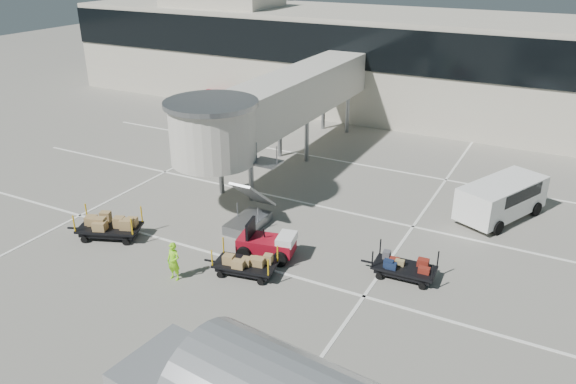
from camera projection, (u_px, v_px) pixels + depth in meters
name	position (u px, v px, depth m)	size (l,w,h in m)	color
ground	(214.00, 283.00, 23.86)	(140.00, 140.00, 0.00)	gray
lane_markings	(299.00, 199.00, 31.68)	(40.00, 30.00, 0.02)	white
terminal	(415.00, 63.00, 46.54)	(64.00, 12.11, 15.20)	beige
jet_bridge	(273.00, 106.00, 33.73)	(5.70, 20.40, 6.03)	beige
baggage_tug	(268.00, 244.00, 25.65)	(2.81, 2.11, 1.71)	maroon
suitcase_cart	(405.00, 269.00, 24.04)	(3.29, 1.46, 1.28)	black
box_cart_near	(244.00, 264.00, 24.28)	(3.35, 1.77, 1.29)	black
box_cart_far	(110.00, 227.00, 27.32)	(3.69, 2.47, 1.43)	black
ground_worker	(174.00, 261.00, 23.79)	(0.63, 0.41, 1.73)	#80DF17
minivan	(503.00, 196.00, 29.16)	(4.11, 5.66, 2.00)	white
belt_loader	(225.00, 99.00, 49.59)	(3.85, 2.28, 1.74)	maroon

